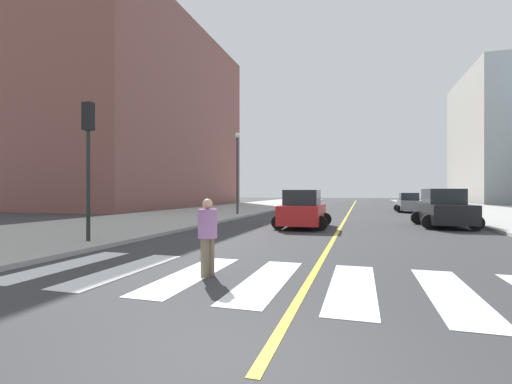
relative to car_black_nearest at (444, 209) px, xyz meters
The scene contains 12 objects.
ground_plane 18.93m from the car_black_nearest, 106.67° to the right, with size 220.00×220.00×0.00m, color #333335.
sidewalk_kerb_west 17.75m from the car_black_nearest, behind, with size 10.00×120.00×0.15m, color #9E9B93.
crosswalk_paint 15.15m from the car_black_nearest, 111.02° to the right, with size 13.50×4.00×0.01m.
lane_divider_paint 22.57m from the car_black_nearest, 103.91° to the left, with size 0.16×80.00×0.01m, color yellow.
low_rise_brick_west 39.20m from the car_black_nearest, 148.57° to the left, with size 16.00×32.00×23.29m, color brown.
car_black_nearest is the anchor object (origin of this frame).
car_red_second 7.80m from the car_black_nearest, 160.14° to the right, with size 2.86×4.54×2.02m.
car_gray_third 14.65m from the car_black_nearest, 90.05° to the left, with size 2.56×4.08×1.82m.
traffic_light_far_corner 17.84m from the car_black_nearest, 141.38° to the right, with size 0.36×0.41×4.99m.
pedestrian_crossing 16.11m from the car_black_nearest, 118.54° to the right, with size 0.44×0.44×1.77m.
fire_hydrant 5.93m from the car_black_nearest, 65.14° to the left, with size 0.26×0.26×0.89m.
street_lamp 15.26m from the car_black_nearest, 158.54° to the left, with size 0.44×0.44×6.54m.
Camera 1 is at (1.07, -3.49, 1.93)m, focal length 25.01 mm.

